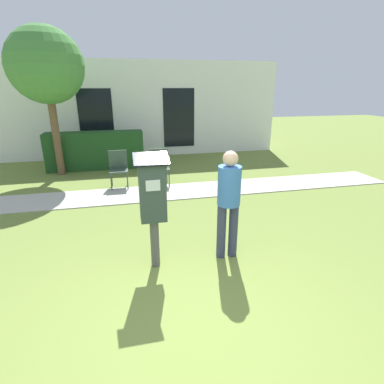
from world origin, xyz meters
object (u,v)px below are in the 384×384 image
Objects in this scene: parking_meter at (153,198)px; outdoor_chair_middle at (160,164)px; outdoor_chair_left at (118,166)px; person_standing at (229,197)px.

parking_meter is 1.77× the size of outdoor_chair_middle.
parking_meter is at bearing -101.53° from outdoor_chair_middle.
outdoor_chair_left is at bearing 174.34° from outdoor_chair_middle.
person_standing is at bearing -85.62° from outdoor_chair_left.
person_standing is 1.76× the size of outdoor_chair_middle.
parking_meter reaches higher than outdoor_chair_middle.
parking_meter reaches higher than person_standing.
outdoor_chair_left is 1.00× the size of outdoor_chair_middle.
parking_meter reaches higher than outdoor_chair_left.
person_standing is 3.98m from outdoor_chair_left.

